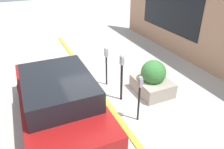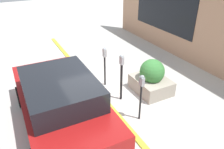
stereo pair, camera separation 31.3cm
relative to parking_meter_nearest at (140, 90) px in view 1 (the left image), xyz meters
The scene contains 7 objects.
ground_plane 1.54m from the parking_meter_nearest, 19.96° to the left, with size 40.00×40.00×0.00m, color beige.
curb_strip 1.55m from the parking_meter_nearest, 23.48° to the left, with size 13.50×0.16×0.04m.
parking_meter_nearest is the anchor object (origin of this frame).
parking_meter_second 1.09m from the parking_meter_nearest, ahead, with size 0.15×0.13×1.56m.
parking_meter_middle 2.14m from the parking_meter_nearest, ahead, with size 0.14×0.12×1.42m.
planter_box 1.62m from the parking_meter_nearest, 47.97° to the right, with size 1.28×1.03×1.16m.
parked_car_front 2.13m from the parking_meter_nearest, 68.08° to the left, with size 4.37×1.95×1.48m.
Camera 1 is at (-5.21, 2.23, 4.06)m, focal length 35.00 mm.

